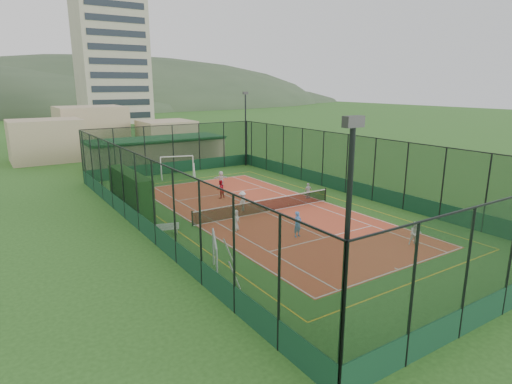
{
  "coord_description": "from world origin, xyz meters",
  "views": [
    {
      "loc": [
        -16.83,
        -24.6,
        9.04
      ],
      "look_at": [
        0.11,
        1.42,
        1.2
      ],
      "focal_mm": 30.0,
      "sensor_mm": 36.0,
      "label": 1
    }
  ],
  "objects_px": {
    "floodlight_sw": "(345,264)",
    "futsal_goal_near": "(215,258)",
    "apartment_tower": "(111,58)",
    "floodlight_ne": "(246,129)",
    "child_near_left": "(235,220)",
    "child_near_right": "(415,233)",
    "coach": "(220,189)",
    "child_far_right": "(308,191)",
    "futsal_goal_far": "(177,167)",
    "child_far_back": "(221,179)",
    "child_near_mid": "(298,224)",
    "child_far_left": "(242,201)",
    "clubhouse": "(157,152)",
    "white_bench": "(167,228)"
  },
  "relations": [
    {
      "from": "floodlight_sw",
      "to": "futsal_goal_near",
      "type": "xyz_separation_m",
      "value": [
        0.52,
        9.02,
        -3.15
      ]
    },
    {
      "from": "apartment_tower",
      "to": "floodlight_ne",
      "type": "bearing_deg",
      "value": -92.98
    },
    {
      "from": "floodlight_sw",
      "to": "child_near_left",
      "type": "bearing_deg",
      "value": 71.62
    },
    {
      "from": "futsal_goal_near",
      "to": "child_near_right",
      "type": "relative_size",
      "value": 2.18
    },
    {
      "from": "floodlight_ne",
      "to": "floodlight_sw",
      "type": "bearing_deg",
      "value": -117.39
    },
    {
      "from": "futsal_goal_near",
      "to": "coach",
      "type": "distance_m",
      "value": 14.71
    },
    {
      "from": "floodlight_ne",
      "to": "child_far_right",
      "type": "xyz_separation_m",
      "value": [
        -3.51,
        -15.32,
        -3.48
      ]
    },
    {
      "from": "coach",
      "to": "futsal_goal_far",
      "type": "bearing_deg",
      "value": -105.47
    },
    {
      "from": "futsal_goal_near",
      "to": "child_far_back",
      "type": "relative_size",
      "value": 2.11
    },
    {
      "from": "child_near_mid",
      "to": "child_far_left",
      "type": "xyz_separation_m",
      "value": [
        0.04,
        6.53,
        -0.06
      ]
    },
    {
      "from": "child_far_back",
      "to": "coach",
      "type": "bearing_deg",
      "value": 79.95
    },
    {
      "from": "futsal_goal_near",
      "to": "child_near_mid",
      "type": "relative_size",
      "value": 1.91
    },
    {
      "from": "floodlight_ne",
      "to": "child_near_left",
      "type": "distance_m",
      "value": 22.85
    },
    {
      "from": "floodlight_ne",
      "to": "clubhouse",
      "type": "distance_m",
      "value": 10.47
    },
    {
      "from": "apartment_tower",
      "to": "futsal_goal_far",
      "type": "xyz_separation_m",
      "value": [
        -12.61,
        -67.32,
        -13.94
      ]
    },
    {
      "from": "child_far_back",
      "to": "child_near_right",
      "type": "bearing_deg",
      "value": 116.33
    },
    {
      "from": "child_near_mid",
      "to": "futsal_goal_near",
      "type": "bearing_deg",
      "value": -172.04
    },
    {
      "from": "floodlight_ne",
      "to": "child_near_left",
      "type": "bearing_deg",
      "value": -123.4
    },
    {
      "from": "child_near_mid",
      "to": "child_near_left",
      "type": "bearing_deg",
      "value": 119.7
    },
    {
      "from": "floodlight_sw",
      "to": "child_near_right",
      "type": "bearing_deg",
      "value": 28.08
    },
    {
      "from": "white_bench",
      "to": "coach",
      "type": "bearing_deg",
      "value": 56.46
    },
    {
      "from": "apartment_tower",
      "to": "child_near_mid",
      "type": "xyz_separation_m",
      "value": [
        -13.26,
        -87.33,
        -14.2
      ]
    },
    {
      "from": "apartment_tower",
      "to": "child_far_back",
      "type": "distance_m",
      "value": 75.33
    },
    {
      "from": "floodlight_ne",
      "to": "clubhouse",
      "type": "bearing_deg",
      "value": 147.88
    },
    {
      "from": "floodlight_sw",
      "to": "clubhouse",
      "type": "bearing_deg",
      "value": 77.44
    },
    {
      "from": "child_far_back",
      "to": "child_far_right",
      "type": "bearing_deg",
      "value": 136.55
    },
    {
      "from": "clubhouse",
      "to": "child_near_mid",
      "type": "distance_m",
      "value": 27.37
    },
    {
      "from": "child_far_left",
      "to": "child_near_mid",
      "type": "bearing_deg",
      "value": 57.22
    },
    {
      "from": "child_near_right",
      "to": "child_far_right",
      "type": "xyz_separation_m",
      "value": [
        1.52,
        11.39,
        -0.05
      ]
    },
    {
      "from": "apartment_tower",
      "to": "child_near_mid",
      "type": "height_order",
      "value": "apartment_tower"
    },
    {
      "from": "clubhouse",
      "to": "white_bench",
      "type": "height_order",
      "value": "clubhouse"
    },
    {
      "from": "floodlight_sw",
      "to": "clubhouse",
      "type": "height_order",
      "value": "floodlight_sw"
    },
    {
      "from": "futsal_goal_far",
      "to": "child_near_right",
      "type": "distance_m",
      "value": 25.14
    },
    {
      "from": "child_near_mid",
      "to": "floodlight_sw",
      "type": "bearing_deg",
      "value": -133.32
    },
    {
      "from": "coach",
      "to": "clubhouse",
      "type": "bearing_deg",
      "value": -106.91
    },
    {
      "from": "apartment_tower",
      "to": "child_near_right",
      "type": "relative_size",
      "value": 21.6
    },
    {
      "from": "floodlight_ne",
      "to": "futsal_goal_far",
      "type": "relative_size",
      "value": 2.51
    },
    {
      "from": "floodlight_ne",
      "to": "child_far_back",
      "type": "height_order",
      "value": "floodlight_ne"
    },
    {
      "from": "child_near_mid",
      "to": "white_bench",
      "type": "bearing_deg",
      "value": 133.98
    },
    {
      "from": "floodlight_ne",
      "to": "child_far_right",
      "type": "distance_m",
      "value": 16.09
    },
    {
      "from": "futsal_goal_near",
      "to": "child_far_left",
      "type": "xyz_separation_m",
      "value": [
        6.86,
        8.78,
        -0.24
      ]
    },
    {
      "from": "white_bench",
      "to": "futsal_goal_far",
      "type": "distance_m",
      "value": 16.92
    },
    {
      "from": "white_bench",
      "to": "child_near_right",
      "type": "bearing_deg",
      "value": -23.49
    },
    {
      "from": "futsal_goal_near",
      "to": "child_near_mid",
      "type": "distance_m",
      "value": 7.18
    },
    {
      "from": "child_near_right",
      "to": "futsal_goal_far",
      "type": "bearing_deg",
      "value": 132.44
    },
    {
      "from": "floodlight_ne",
      "to": "child_far_left",
      "type": "relative_size",
      "value": 5.64
    },
    {
      "from": "child_far_left",
      "to": "child_far_back",
      "type": "distance_m",
      "value": 8.0
    },
    {
      "from": "clubhouse",
      "to": "child_near_mid",
      "type": "height_order",
      "value": "clubhouse"
    },
    {
      "from": "child_far_left",
      "to": "apartment_tower",
      "type": "bearing_deg",
      "value": -131.69
    },
    {
      "from": "floodlight_sw",
      "to": "white_bench",
      "type": "xyz_separation_m",
      "value": [
        0.8,
        15.98,
        -3.73
      ]
    }
  ]
}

